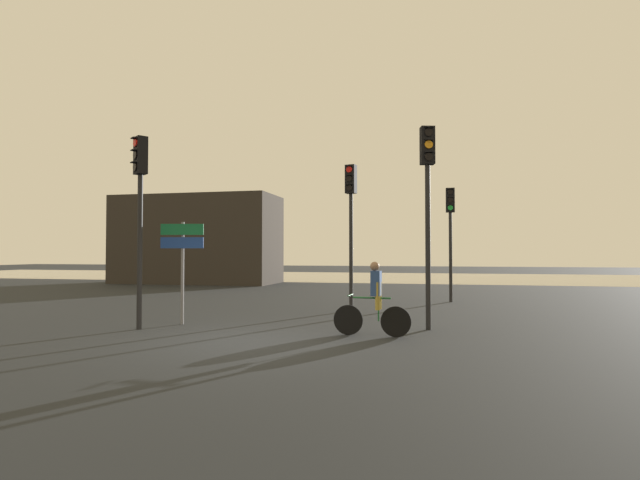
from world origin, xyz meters
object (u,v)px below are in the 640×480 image
at_px(traffic_light_near_right, 428,189).
at_px(traffic_light_far_right, 450,222).
at_px(traffic_light_near_left, 140,195).
at_px(traffic_light_center, 351,209).
at_px(direction_sign_post, 182,254).
at_px(cyclist, 375,298).
at_px(distant_building, 197,240).

xyz_separation_m(traffic_light_near_right, traffic_light_far_right, (0.74, 7.03, -0.38)).
bearing_deg(traffic_light_near_left, traffic_light_near_right, -132.08).
distance_m(traffic_light_center, traffic_light_near_left, 6.46).
relative_size(direction_sign_post, cyclist, 1.52).
distance_m(distant_building, direction_sign_post, 17.90).
height_order(traffic_light_center, traffic_light_far_right, traffic_light_center).
distance_m(traffic_light_far_right, direction_sign_post, 10.23).
xyz_separation_m(traffic_light_far_right, direction_sign_post, (-6.85, -7.51, -1.15)).
xyz_separation_m(distant_building, traffic_light_near_left, (7.10, -17.10, 0.57)).
bearing_deg(traffic_light_center, traffic_light_near_left, 62.39).
height_order(traffic_light_far_right, traffic_light_near_left, traffic_light_near_left).
bearing_deg(cyclist, traffic_light_near_left, 96.32).
bearing_deg(distant_building, cyclist, -53.03).
distance_m(traffic_light_near_left, cyclist, 6.06).
height_order(traffic_light_near_right, traffic_light_near_left, traffic_light_near_right).
relative_size(traffic_light_near_right, traffic_light_near_left, 1.05).
distance_m(traffic_light_near_right, direction_sign_post, 6.31).
relative_size(traffic_light_near_left, cyclist, 2.69).
height_order(direction_sign_post, cyclist, direction_sign_post).
relative_size(traffic_light_center, direction_sign_post, 1.76).
bearing_deg(traffic_light_near_right, direction_sign_post, -10.62).
relative_size(distant_building, traffic_light_far_right, 2.29).
relative_size(distant_building, traffic_light_near_left, 2.11).
relative_size(traffic_light_near_right, traffic_light_far_right, 1.14).
distance_m(traffic_light_center, direction_sign_post, 5.52).
bearing_deg(traffic_light_near_left, direction_sign_post, -86.01).
relative_size(distant_building, traffic_light_center, 2.11).
xyz_separation_m(traffic_light_center, direction_sign_post, (-3.71, -3.85, -1.38)).
relative_size(distant_building, cyclist, 5.66).
bearing_deg(traffic_light_far_right, traffic_light_near_left, 48.85).
xyz_separation_m(direction_sign_post, cyclist, (4.97, -0.69, -0.97)).
relative_size(traffic_light_far_right, cyclist, 2.47).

